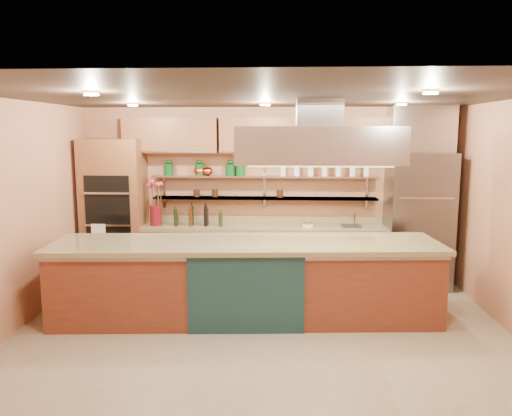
# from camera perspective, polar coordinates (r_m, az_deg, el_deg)

# --- Properties ---
(floor) EXTENTS (6.00, 5.00, 0.02)m
(floor) POSITION_cam_1_polar(r_m,az_deg,el_deg) (6.11, 0.59, -14.67)
(floor) COLOR tan
(floor) RESTS_ON ground
(ceiling) EXTENTS (6.00, 5.00, 0.02)m
(ceiling) POSITION_cam_1_polar(r_m,az_deg,el_deg) (5.62, 0.64, 12.66)
(ceiling) COLOR black
(ceiling) RESTS_ON wall_back
(wall_back) EXTENTS (6.00, 0.04, 2.80)m
(wall_back) POSITION_cam_1_polar(r_m,az_deg,el_deg) (8.16, 1.34, 1.60)
(wall_back) COLOR tan
(wall_back) RESTS_ON floor
(wall_front) EXTENTS (6.00, 0.04, 2.80)m
(wall_front) POSITION_cam_1_polar(r_m,az_deg,el_deg) (3.27, -1.23, -9.39)
(wall_front) COLOR tan
(wall_front) RESTS_ON floor
(wall_left) EXTENTS (0.04, 5.00, 2.80)m
(wall_left) POSITION_cam_1_polar(r_m,az_deg,el_deg) (6.54, -26.66, -1.13)
(wall_left) COLOR tan
(wall_left) RESTS_ON floor
(oven_stack) EXTENTS (0.95, 0.64, 2.30)m
(oven_stack) POSITION_cam_1_polar(r_m,az_deg,el_deg) (8.32, -15.84, -0.33)
(oven_stack) COLOR brown
(oven_stack) RESTS_ON floor
(refrigerator) EXTENTS (0.95, 0.72, 2.10)m
(refrigerator) POSITION_cam_1_polar(r_m,az_deg,el_deg) (8.14, 18.04, -1.34)
(refrigerator) COLOR slate
(refrigerator) RESTS_ON floor
(back_counter) EXTENTS (3.84, 0.64, 0.93)m
(back_counter) POSITION_cam_1_polar(r_m,az_deg,el_deg) (8.04, 0.90, -5.28)
(back_counter) COLOR tan
(back_counter) RESTS_ON floor
(wall_shelf_lower) EXTENTS (3.60, 0.26, 0.03)m
(wall_shelf_lower) POSITION_cam_1_polar(r_m,az_deg,el_deg) (8.04, 0.96, 1.14)
(wall_shelf_lower) COLOR #A6A7AD
(wall_shelf_lower) RESTS_ON wall_back
(wall_shelf_upper) EXTENTS (3.60, 0.26, 0.03)m
(wall_shelf_upper) POSITION_cam_1_polar(r_m,az_deg,el_deg) (8.00, 0.96, 3.62)
(wall_shelf_upper) COLOR #A6A7AD
(wall_shelf_upper) RESTS_ON wall_back
(upper_cabinets) EXTENTS (4.60, 0.36, 0.55)m
(upper_cabinets) POSITION_cam_1_polar(r_m,az_deg,el_deg) (7.92, 1.33, 8.27)
(upper_cabinets) COLOR brown
(upper_cabinets) RESTS_ON wall_back
(range_hood) EXTENTS (2.00, 1.00, 0.45)m
(range_hood) POSITION_cam_1_polar(r_m,az_deg,el_deg) (6.25, 7.13, 7.16)
(range_hood) COLOR #A6A7AD
(range_hood) RESTS_ON ceiling
(ceiling_downlights) EXTENTS (4.00, 2.80, 0.02)m
(ceiling_downlights) POSITION_cam_1_polar(r_m,az_deg,el_deg) (5.81, 0.72, 12.24)
(ceiling_downlights) COLOR #FFE5A5
(ceiling_downlights) RESTS_ON ceiling
(island) EXTENTS (4.93, 1.39, 1.02)m
(island) POSITION_cam_1_polar(r_m,az_deg,el_deg) (6.54, -1.14, -8.23)
(island) COLOR brown
(island) RESTS_ON floor
(flower_vase) EXTENTS (0.22, 0.22, 0.32)m
(flower_vase) POSITION_cam_1_polar(r_m,az_deg,el_deg) (8.11, -11.40, -0.82)
(flower_vase) COLOR #5D0E17
(flower_vase) RESTS_ON back_counter
(oil_bottle_cluster) EXTENTS (0.87, 0.50, 0.27)m
(oil_bottle_cluster) POSITION_cam_1_polar(r_m,az_deg,el_deg) (7.97, -6.58, -1.06)
(oil_bottle_cluster) COLOR black
(oil_bottle_cluster) RESTS_ON back_counter
(kitchen_scale) EXTENTS (0.16, 0.12, 0.09)m
(kitchen_scale) POSITION_cam_1_polar(r_m,az_deg,el_deg) (7.89, 5.91, -1.83)
(kitchen_scale) COLOR white
(kitchen_scale) RESTS_ON back_counter
(bar_faucet) EXTENTS (0.03, 0.03, 0.21)m
(bar_faucet) POSITION_cam_1_polar(r_m,az_deg,el_deg) (8.05, 11.18, -1.30)
(bar_faucet) COLOR silver
(bar_faucet) RESTS_ON back_counter
(copper_kettle) EXTENTS (0.18, 0.18, 0.14)m
(copper_kettle) POSITION_cam_1_polar(r_m,az_deg,el_deg) (8.08, -5.56, 4.22)
(copper_kettle) COLOR #CD492F
(copper_kettle) RESTS_ON wall_shelf_upper
(green_canister) EXTENTS (0.19, 0.19, 0.18)m
(green_canister) POSITION_cam_1_polar(r_m,az_deg,el_deg) (8.02, -1.76, 4.39)
(green_canister) COLOR #0E4318
(green_canister) RESTS_ON wall_shelf_upper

